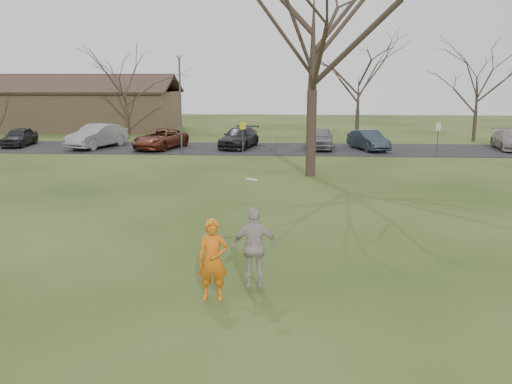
% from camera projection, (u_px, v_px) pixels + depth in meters
% --- Properties ---
extents(ground, '(120.00, 120.00, 0.00)m').
position_uv_depth(ground, '(245.00, 294.00, 12.04)').
color(ground, '#1E380F').
rests_on(ground, ground).
extents(parking_strip, '(62.00, 6.50, 0.04)m').
position_uv_depth(parking_strip, '(276.00, 149.00, 36.43)').
color(parking_strip, black).
rests_on(parking_strip, ground).
extents(player_defender, '(0.66, 0.44, 1.81)m').
position_uv_depth(player_defender, '(213.00, 260.00, 11.58)').
color(player_defender, orange).
rests_on(player_defender, ground).
extents(car_0, '(1.85, 3.93, 1.30)m').
position_uv_depth(car_0, '(19.00, 137.00, 37.69)').
color(car_0, black).
rests_on(car_0, parking_strip).
extents(car_1, '(3.21, 5.18, 1.61)m').
position_uv_depth(car_1, '(97.00, 136.00, 36.76)').
color(car_1, gray).
rests_on(car_1, parking_strip).
extents(car_2, '(3.45, 5.24, 1.34)m').
position_uv_depth(car_2, '(160.00, 139.00, 36.26)').
color(car_2, '#5A2415').
rests_on(car_2, parking_strip).
extents(car_3, '(2.79, 5.02, 1.38)m').
position_uv_depth(car_3, '(239.00, 138.00, 36.80)').
color(car_3, black).
rests_on(car_3, parking_strip).
extents(car_4, '(2.02, 4.39, 1.46)m').
position_uv_depth(car_4, '(320.00, 138.00, 36.22)').
color(car_4, slate).
rests_on(car_4, parking_strip).
extents(car_5, '(2.59, 4.22, 1.31)m').
position_uv_depth(car_5, '(368.00, 140.00, 35.65)').
color(car_5, '#27313B').
rests_on(car_5, parking_strip).
extents(car_7, '(2.33, 4.64, 1.29)m').
position_uv_depth(car_7, '(510.00, 140.00, 35.83)').
color(car_7, gray).
rests_on(car_7, parking_strip).
extents(catching_play, '(1.12, 0.57, 2.51)m').
position_uv_depth(catching_play, '(255.00, 247.00, 11.97)').
color(catching_play, '#B6A8A3').
rests_on(catching_play, ground).
extents(building, '(20.60, 8.50, 5.14)m').
position_uv_depth(building, '(67.00, 109.00, 49.98)').
color(building, '#8C6D4C').
rests_on(building, ground).
extents(lamp_post, '(0.34, 0.34, 6.27)m').
position_uv_depth(lamp_post, '(180.00, 91.00, 33.54)').
color(lamp_post, '#47474C').
rests_on(lamp_post, ground).
extents(sign_yellow, '(0.35, 0.35, 2.08)m').
position_uv_depth(sign_yellow, '(243.00, 132.00, 33.33)').
color(sign_yellow, '#47474C').
rests_on(sign_yellow, ground).
extents(sign_white, '(0.35, 0.35, 2.08)m').
position_uv_depth(sign_white, '(438.00, 133.00, 32.57)').
color(sign_white, '#47474C').
rests_on(sign_white, ground).
extents(big_tree, '(9.00, 9.00, 14.00)m').
position_uv_depth(big_tree, '(313.00, 30.00, 25.08)').
color(big_tree, '#352821').
rests_on(big_tree, ground).
extents(small_tree_row, '(55.00, 5.90, 8.50)m').
position_uv_depth(small_tree_row, '(336.00, 90.00, 40.27)').
color(small_tree_row, '#352821').
rests_on(small_tree_row, ground).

